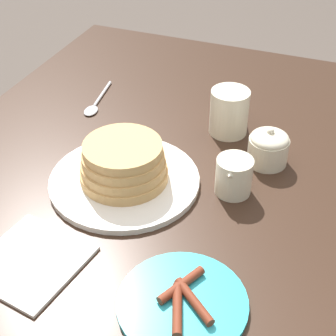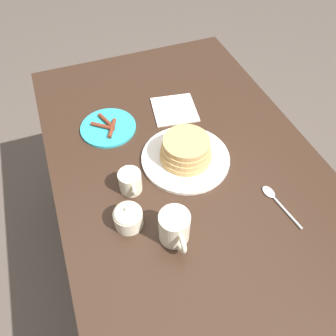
{
  "view_description": "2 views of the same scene",
  "coord_description": "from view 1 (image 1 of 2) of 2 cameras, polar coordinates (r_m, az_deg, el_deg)",
  "views": [
    {
      "loc": [
        -0.69,
        -0.35,
        1.37
      ],
      "look_at": [
        0.03,
        -0.07,
        0.78
      ],
      "focal_mm": 55.0,
      "sensor_mm": 36.0,
      "label": 1
    },
    {
      "loc": [
        0.62,
        -0.3,
        1.56
      ],
      "look_at": [
        0.03,
        -0.07,
        0.78
      ],
      "focal_mm": 35.0,
      "sensor_mm": 36.0,
      "label": 2
    }
  ],
  "objects": [
    {
      "name": "dining_table",
      "position": [
        1.07,
        -4.28,
        -6.63
      ],
      "size": [
        1.34,
        0.85,
        0.75
      ],
      "color": "#332116",
      "rests_on": "ground_plane"
    },
    {
      "name": "pancake_plate",
      "position": [
        0.96,
        -5.1,
        -0.04
      ],
      "size": [
        0.29,
        0.29,
        0.09
      ],
      "color": "white",
      "rests_on": "dining_table"
    },
    {
      "name": "side_plate_bacon",
      "position": [
        0.77,
        1.61,
        -14.67
      ],
      "size": [
        0.19,
        0.19,
        0.02
      ],
      "color": "#2DADBC",
      "rests_on": "dining_table"
    },
    {
      "name": "coffee_mug",
      "position": [
        1.11,
        6.85,
        6.31
      ],
      "size": [
        0.12,
        0.08,
        0.1
      ],
      "color": "beige",
      "rests_on": "dining_table"
    },
    {
      "name": "creamer_pitcher",
      "position": [
        0.94,
        7.31,
        -0.81
      ],
      "size": [
        0.1,
        0.07,
        0.08
      ],
      "color": "beige",
      "rests_on": "dining_table"
    },
    {
      "name": "sugar_bowl",
      "position": [
        1.03,
        11.07,
        2.3
      ],
      "size": [
        0.08,
        0.08,
        0.08
      ],
      "color": "beige",
      "rests_on": "dining_table"
    },
    {
      "name": "napkin",
      "position": [
        0.86,
        -14.98,
        -9.95
      ],
      "size": [
        0.18,
        0.18,
        0.01
      ],
      "color": "silver",
      "rests_on": "dining_table"
    },
    {
      "name": "spoon",
      "position": [
        1.23,
        -8.1,
        6.95
      ],
      "size": [
        0.17,
        0.04,
        0.01
      ],
      "color": "silver",
      "rests_on": "dining_table"
    }
  ]
}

